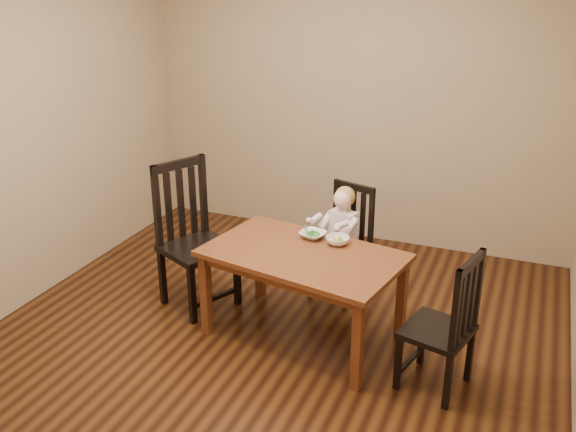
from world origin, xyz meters
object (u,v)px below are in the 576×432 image
at_px(bowl_peas, 313,235).
at_px(dining_table, 303,263).
at_px(chair_left, 193,238).
at_px(bowl_veg, 337,240).
at_px(chair_right, 445,326).
at_px(toddler, 342,231).
at_px(chair_child, 344,243).

bearing_deg(bowl_peas, dining_table, -84.41).
bearing_deg(chair_left, dining_table, 105.30).
xyz_separation_m(chair_left, bowl_veg, (1.14, 0.06, 0.15)).
xyz_separation_m(chair_right, toddler, (-0.96, 0.94, 0.11)).
height_order(dining_table, chair_right, chair_right).
relative_size(chair_child, bowl_veg, 5.32).
xyz_separation_m(dining_table, chair_child, (0.07, 0.76, -0.16)).
relative_size(chair_child, chair_right, 0.96).
relative_size(dining_table, chair_right, 1.56).
xyz_separation_m(dining_table, bowl_peas, (-0.03, 0.27, 0.10)).
xyz_separation_m(chair_left, toddler, (1.02, 0.54, 0.01)).
height_order(chair_left, toddler, chair_left).
distance_m(chair_child, chair_right, 1.37).
bearing_deg(chair_right, bowl_veg, 76.02).
relative_size(bowl_peas, bowl_veg, 1.08).
bearing_deg(bowl_peas, chair_left, -174.12).
bearing_deg(toddler, bowl_veg, 120.45).
bearing_deg(bowl_peas, bowl_veg, -11.27).
bearing_deg(chair_child, bowl_peas, 96.11).
distance_m(chair_right, bowl_peas, 1.18).
relative_size(chair_right, bowl_peas, 5.11).
height_order(chair_child, chair_left, chair_left).
relative_size(chair_child, bowl_peas, 4.93).
distance_m(dining_table, chair_right, 1.05).
xyz_separation_m(toddler, bowl_veg, (0.12, -0.49, 0.14)).
xyz_separation_m(toddler, bowl_peas, (-0.08, -0.45, 0.13)).
height_order(dining_table, chair_left, chair_left).
height_order(chair_right, bowl_veg, chair_right).
bearing_deg(toddler, chair_left, 44.87).
distance_m(toddler, bowl_veg, 0.52).
relative_size(chair_right, toddler, 1.96).
relative_size(chair_child, chair_left, 0.79).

